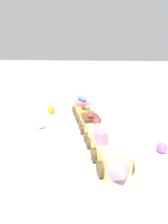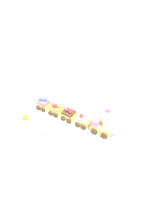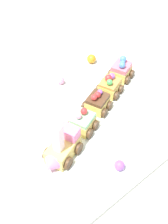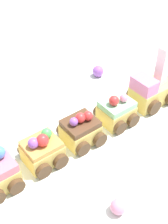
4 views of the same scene
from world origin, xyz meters
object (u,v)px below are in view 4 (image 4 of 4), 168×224
object	(u,v)px
cake_car_caramel	(42,151)
gumball_pink	(118,207)
gumball_purple	(98,71)
cake_car_chocolate	(80,130)
cake_train_locomotive	(155,88)
cake_car_mint	(116,111)

from	to	relation	value
cake_car_caramel	gumball_pink	size ratio (longest dim) A/B	3.51
gumball_purple	cake_car_chocolate	bearing A→B (deg)	-117.55
cake_car_caramel	gumball_purple	bearing A→B (deg)	30.77
cake_train_locomotive	gumball_purple	xyz separation A→B (m)	(-0.08, 0.11, -0.02)
cake_train_locomotive	gumball_purple	world-z (taller)	cake_train_locomotive
cake_train_locomotive	gumball_pink	bearing A→B (deg)	-147.44
cake_car_mint	gumball_pink	distance (m)	0.19
cake_train_locomotive	gumball_pink	world-z (taller)	cake_train_locomotive
gumball_purple	gumball_pink	bearing A→B (deg)	-103.98
cake_car_mint	cake_car_caramel	size ratio (longest dim) A/B	1.00
cake_train_locomotive	cake_car_chocolate	distance (m)	0.19
cake_car_caramel	cake_car_chocolate	bearing A→B (deg)	0.04
cake_car_caramel	gumball_pink	world-z (taller)	cake_car_caramel
cake_car_caramel	gumball_purple	xyz separation A→B (m)	(0.17, 0.21, -0.01)
cake_car_chocolate	cake_car_caramel	world-z (taller)	same
cake_train_locomotive	gumball_purple	size ratio (longest dim) A/B	4.85
gumball_purple	cake_car_mint	bearing A→B (deg)	-96.01
cake_car_mint	gumball_pink	size ratio (longest dim) A/B	3.51
cake_car_mint	cake_car_caramel	world-z (taller)	cake_car_mint
cake_train_locomotive	cake_car_mint	xyz separation A→B (m)	(-0.10, -0.04, -0.01)
cake_car_mint	gumball_purple	world-z (taller)	cake_car_mint
cake_car_chocolate	cake_car_mint	bearing A→B (deg)	-0.04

